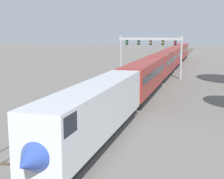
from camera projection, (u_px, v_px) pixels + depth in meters
ground_plane at (52, 158)px, 24.10m from camera, size 400.00×400.00×0.00m
track_main at (171, 69)px, 80.40m from camera, size 2.60×200.00×0.16m
track_near at (130, 79)px, 62.94m from camera, size 2.60×160.00×0.16m
passenger_train at (164, 63)px, 67.03m from camera, size 3.04×105.33×4.80m
signal_gantry at (150, 47)px, 63.76m from camera, size 12.10×0.49×8.05m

